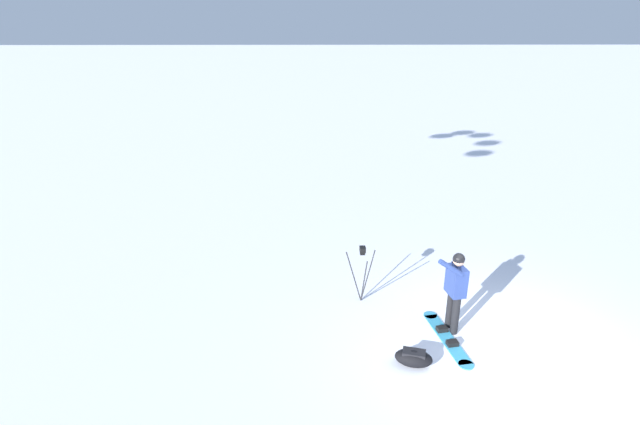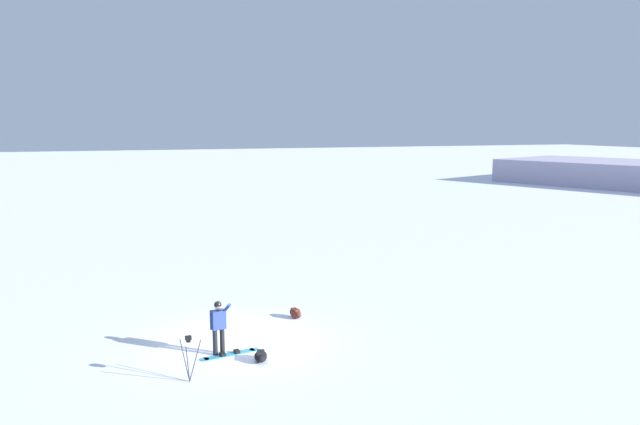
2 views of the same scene
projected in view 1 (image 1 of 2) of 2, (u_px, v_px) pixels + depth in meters
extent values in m
plane|color=white|center=(504.00, 352.00, 8.49)|extent=(300.00, 300.00, 0.00)
cylinder|color=black|center=(455.00, 315.00, 8.87)|extent=(0.14, 0.14, 0.77)
cylinder|color=black|center=(450.00, 309.00, 9.08)|extent=(0.14, 0.14, 0.77)
cube|color=navy|center=(456.00, 281.00, 8.74)|extent=(0.33, 0.44, 0.55)
sphere|color=tan|center=(459.00, 261.00, 8.59)|extent=(0.21, 0.21, 0.21)
sphere|color=black|center=(459.00, 259.00, 8.58)|extent=(0.22, 0.22, 0.22)
cylinder|color=navy|center=(451.00, 268.00, 8.39)|extent=(0.51, 0.18, 0.39)
cylinder|color=navy|center=(452.00, 275.00, 8.92)|extent=(0.09, 0.09, 0.55)
cube|color=teal|center=(447.00, 338.00, 8.84)|extent=(0.51, 1.55, 0.02)
cylinder|color=teal|center=(466.00, 365.00, 8.14)|extent=(0.26, 0.26, 0.02)
cylinder|color=teal|center=(430.00, 315.00, 9.54)|extent=(0.26, 0.26, 0.02)
cube|color=black|center=(452.00, 343.00, 8.62)|extent=(0.22, 0.17, 0.08)
cube|color=black|center=(442.00, 329.00, 9.03)|extent=(0.22, 0.17, 0.08)
cylinder|color=#262628|center=(364.00, 282.00, 9.73)|extent=(0.09, 0.35, 1.08)
cylinder|color=#262628|center=(368.00, 276.00, 9.97)|extent=(0.31, 0.21, 1.08)
cylinder|color=#262628|center=(354.00, 277.00, 9.93)|extent=(0.35, 0.13, 1.08)
cube|color=black|center=(362.00, 253.00, 9.68)|extent=(0.10, 0.10, 0.06)
cube|color=black|center=(363.00, 249.00, 9.65)|extent=(0.12, 0.16, 0.10)
ellipsoid|color=black|center=(414.00, 358.00, 8.10)|extent=(0.71, 0.51, 0.28)
cube|color=black|center=(414.00, 353.00, 8.07)|extent=(0.42, 0.31, 0.08)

